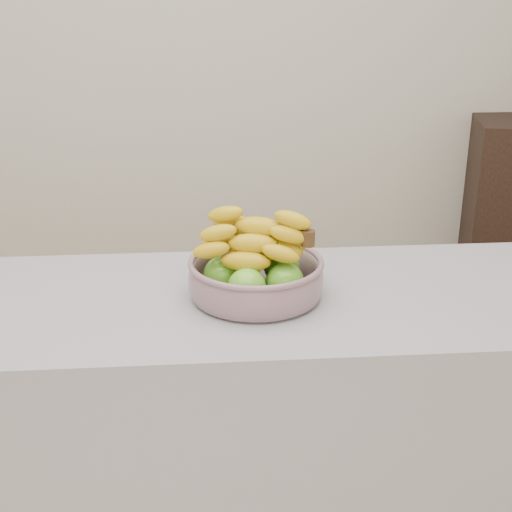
{
  "coord_description": "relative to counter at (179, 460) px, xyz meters",
  "views": [
    {
      "loc": [
        0.08,
        -1.31,
        1.59
      ],
      "look_at": [
        0.2,
        0.19,
        1.0
      ],
      "focal_mm": 50.0,
      "sensor_mm": 36.0,
      "label": 1
    }
  ],
  "objects": [
    {
      "name": "counter",
      "position": [
        0.0,
        0.0,
        0.0
      ],
      "size": [
        2.0,
        0.6,
        0.9
      ],
      "primitive_type": "cube",
      "color": "#9B9AA2",
      "rests_on": "ground"
    },
    {
      "name": "fruit_bowl",
      "position": [
        0.2,
        0.0,
        0.51
      ],
      "size": [
        0.31,
        0.31,
        0.19
      ],
      "rotation": [
        0.0,
        0.0,
        -0.34
      ],
      "color": "#8990A4",
      "rests_on": "counter"
    }
  ]
}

